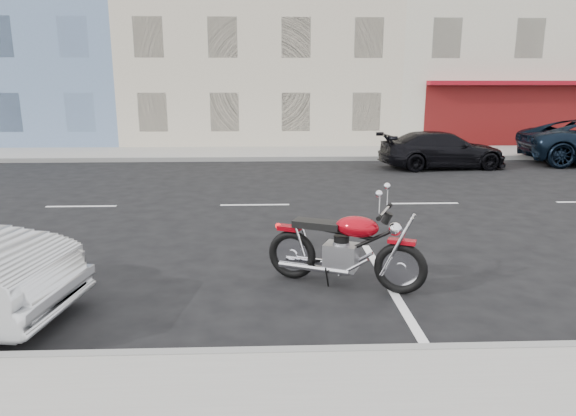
# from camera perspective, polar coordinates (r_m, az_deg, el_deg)

# --- Properties ---
(ground) EXTENTS (120.00, 120.00, 0.00)m
(ground) POSITION_cam_1_polar(r_m,az_deg,el_deg) (12.09, 5.82, 0.42)
(ground) COLOR black
(ground) RESTS_ON ground
(sidewalk_far) EXTENTS (80.00, 3.40, 0.15)m
(sidewalk_far) POSITION_cam_1_polar(r_m,az_deg,el_deg) (20.80, -11.44, 5.95)
(sidewalk_far) COLOR gray
(sidewalk_far) RESTS_ON ground
(curb_far) EXTENTS (80.00, 0.12, 0.16)m
(curb_far) POSITION_cam_1_polar(r_m,az_deg,el_deg) (19.14, -12.23, 5.29)
(curb_far) COLOR gray
(curb_far) RESTS_ON ground
(bldg_blue) EXTENTS (12.00, 12.00, 13.00)m
(bldg_blue) POSITION_cam_1_polar(r_m,az_deg,el_deg) (30.79, -27.41, 19.16)
(bldg_blue) COLOR #6580A7
(bldg_blue) RESTS_ON ground
(bldg_cream) EXTENTS (12.00, 12.00, 11.50)m
(bldg_cream) POSITION_cam_1_polar(r_m,az_deg,el_deg) (28.12, -3.02, 19.71)
(bldg_cream) COLOR beige
(bldg_cream) RESTS_ON ground
(bldg_corner) EXTENTS (14.00, 12.00, 12.50)m
(bldg_corner) POSITION_cam_1_polar(r_m,az_deg,el_deg) (30.90, 23.39, 19.05)
(bldg_corner) COLOR beige
(bldg_corner) RESTS_ON ground
(motorcycle) EXTENTS (2.12, 1.10, 1.13)m
(motorcycle) POSITION_cam_1_polar(r_m,az_deg,el_deg) (6.97, 12.69, -5.35)
(motorcycle) COLOR black
(motorcycle) RESTS_ON ground
(car_far) EXTENTS (4.33, 2.08, 1.22)m
(car_far) POSITION_cam_1_polar(r_m,az_deg,el_deg) (17.99, 16.75, 6.21)
(car_far) COLOR black
(car_far) RESTS_ON ground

